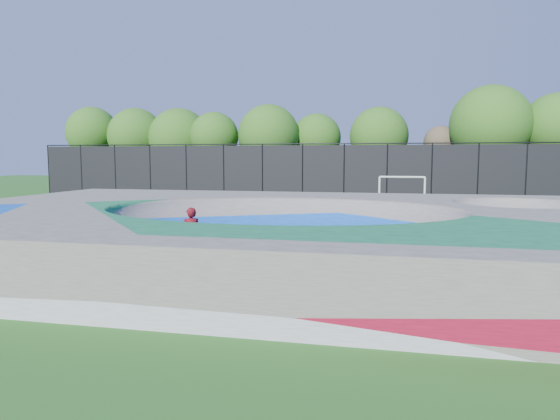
# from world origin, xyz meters

# --- Properties ---
(ground) EXTENTS (120.00, 120.00, 0.00)m
(ground) POSITION_xyz_m (0.00, 0.00, 0.00)
(ground) COLOR #1F5517
(ground) RESTS_ON ground
(skate_deck) EXTENTS (22.00, 14.00, 1.50)m
(skate_deck) POSITION_xyz_m (0.00, 0.00, 0.75)
(skate_deck) COLOR gray
(skate_deck) RESTS_ON ground
(skater) EXTENTS (0.69, 0.61, 1.59)m
(skater) POSITION_xyz_m (-2.38, -1.38, 0.80)
(skater) COLOR #B60E1B
(skater) RESTS_ON ground
(skateboard) EXTENTS (0.77, 0.61, 0.05)m
(skateboard) POSITION_xyz_m (-2.38, -1.38, 0.03)
(skateboard) COLOR black
(skateboard) RESTS_ON ground
(soccer_goal) EXTENTS (2.85, 0.12, 1.88)m
(soccer_goal) POSITION_xyz_m (3.94, 17.00, 1.30)
(soccer_goal) COLOR silver
(soccer_goal) RESTS_ON ground
(fence) EXTENTS (48.09, 0.09, 4.04)m
(fence) POSITION_xyz_m (0.00, 21.00, 2.10)
(fence) COLOR black
(fence) RESTS_ON ground
(treeline) EXTENTS (52.84, 7.35, 8.36)m
(treeline) POSITION_xyz_m (-0.03, 25.95, 4.96)
(treeline) COLOR #3E2E1F
(treeline) RESTS_ON ground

